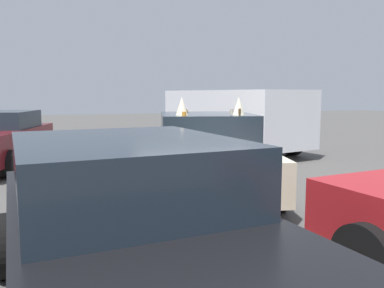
# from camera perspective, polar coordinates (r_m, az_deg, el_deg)

# --- Properties ---
(ground_plane) EXTENTS (60.00, 60.00, 0.00)m
(ground_plane) POSITION_cam_1_polar(r_m,az_deg,el_deg) (7.62, 2.16, -6.65)
(ground_plane) COLOR #514F4C
(art_car_decorated) EXTENTS (4.77, 2.78, 1.76)m
(art_car_decorated) POSITION_cam_1_polar(r_m,az_deg,el_deg) (7.50, 2.16, -1.32)
(art_car_decorated) COLOR beige
(art_car_decorated) RESTS_ON ground
(parked_van_far_left) EXTENTS (5.51, 3.18, 1.92)m
(parked_van_far_left) POSITION_cam_1_polar(r_m,az_deg,el_deg) (12.65, 5.77, 3.84)
(parked_van_far_left) COLOR silver
(parked_van_far_left) RESTS_ON ground
(parked_sedan_row_back_far) EXTENTS (4.20, 2.41, 1.46)m
(parked_sedan_row_back_far) POSITION_cam_1_polar(r_m,az_deg,el_deg) (3.33, -8.72, -11.81)
(parked_sedan_row_back_far) COLOR black
(parked_sedan_row_back_far) RESTS_ON ground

